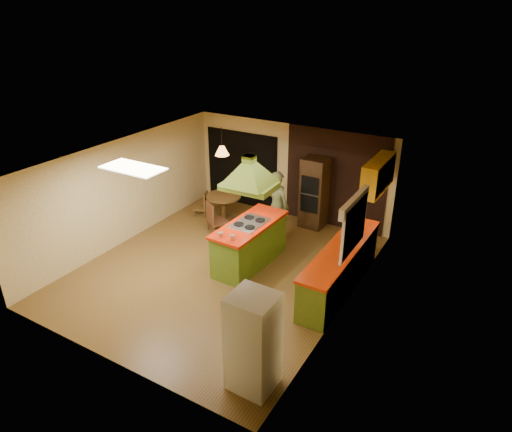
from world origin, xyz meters
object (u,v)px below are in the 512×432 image
Objects in this scene: kitchen_island at (250,243)px; man at (277,206)px; refrigerator at (253,342)px; dining_table at (224,203)px; canister_large at (350,231)px; wall_oven at (314,193)px.

man is at bearing 94.48° from kitchen_island.
dining_table is (-3.63, 4.60, -0.32)m from refrigerator.
kitchen_island is 1.26× the size of refrigerator.
man reaches higher than canister_large.
wall_oven reaches higher than man.
dining_table is at bearing -157.48° from wall_oven.
man is 1.20m from wall_oven.
refrigerator is at bearing -51.74° from dining_table.
wall_oven is at bearing 21.34° from dining_table.
man reaches higher than dining_table.
refrigerator is at bearing -74.04° from wall_oven.
kitchen_island is 1.40m from man.
man is 2.16m from canister_large.
wall_oven is at bearing 82.61° from kitchen_island.
man is 8.42× the size of canister_large.
man is at bearing -8.36° from dining_table.
wall_oven is 2.38m from canister_large.
wall_oven reaches higher than kitchen_island.
refrigerator is at bearing -55.77° from kitchen_island.
dining_table is at bearing 166.13° from canister_large.
man is 0.96× the size of wall_oven.
canister_large is at bearing -13.87° from dining_table.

